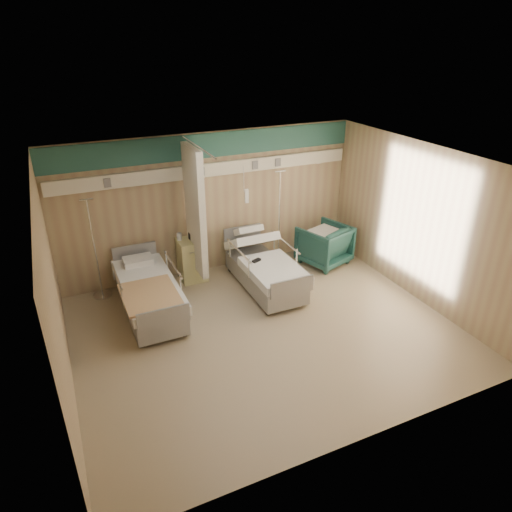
{
  "coord_description": "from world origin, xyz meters",
  "views": [
    {
      "loc": [
        -2.72,
        -5.58,
        4.44
      ],
      "look_at": [
        0.1,
        0.6,
        1.09
      ],
      "focal_mm": 32.0,
      "sensor_mm": 36.0,
      "label": 1
    }
  ],
  "objects_px": {
    "bed_right": "(265,273)",
    "visitor_armchair": "(324,245)",
    "bedside_cabinet": "(192,260)",
    "iv_stand_right": "(278,243)",
    "bed_left": "(150,298)",
    "iv_stand_left": "(100,277)"
  },
  "relations": [
    {
      "from": "bed_left",
      "to": "iv_stand_right",
      "type": "xyz_separation_m",
      "value": [
        2.98,
        0.95,
        0.09
      ]
    },
    {
      "from": "bed_left",
      "to": "visitor_armchair",
      "type": "relative_size",
      "value": 2.32
    },
    {
      "from": "bedside_cabinet",
      "to": "iv_stand_left",
      "type": "relative_size",
      "value": 0.45
    },
    {
      "from": "bedside_cabinet",
      "to": "iv_stand_left",
      "type": "height_order",
      "value": "iv_stand_left"
    },
    {
      "from": "iv_stand_left",
      "to": "visitor_armchair",
      "type": "bearing_deg",
      "value": -6.98
    },
    {
      "from": "bedside_cabinet",
      "to": "iv_stand_right",
      "type": "relative_size",
      "value": 0.43
    },
    {
      "from": "bed_right",
      "to": "bed_left",
      "type": "height_order",
      "value": "same"
    },
    {
      "from": "bedside_cabinet",
      "to": "iv_stand_right",
      "type": "bearing_deg",
      "value": 1.4
    },
    {
      "from": "bed_left",
      "to": "iv_stand_right",
      "type": "relative_size",
      "value": 1.09
    },
    {
      "from": "bed_right",
      "to": "visitor_armchair",
      "type": "height_order",
      "value": "visitor_armchair"
    },
    {
      "from": "bed_right",
      "to": "iv_stand_left",
      "type": "relative_size",
      "value": 1.13
    },
    {
      "from": "visitor_armchair",
      "to": "iv_stand_left",
      "type": "bearing_deg",
      "value": -25.03
    },
    {
      "from": "iv_stand_right",
      "to": "iv_stand_left",
      "type": "xyz_separation_m",
      "value": [
        -3.67,
        0.03,
        -0.01
      ]
    },
    {
      "from": "bedside_cabinet",
      "to": "visitor_armchair",
      "type": "distance_m",
      "value": 2.78
    },
    {
      "from": "bedside_cabinet",
      "to": "visitor_armchair",
      "type": "bearing_deg",
      "value": -9.78
    },
    {
      "from": "bedside_cabinet",
      "to": "iv_stand_left",
      "type": "bearing_deg",
      "value": 177.49
    },
    {
      "from": "bed_right",
      "to": "bedside_cabinet",
      "type": "xyz_separation_m",
      "value": [
        -1.15,
        0.9,
        0.11
      ]
    },
    {
      "from": "bedside_cabinet",
      "to": "iv_stand_right",
      "type": "distance_m",
      "value": 1.93
    },
    {
      "from": "bedside_cabinet",
      "to": "iv_stand_left",
      "type": "xyz_separation_m",
      "value": [
        -1.74,
        0.08,
        -0.03
      ]
    },
    {
      "from": "bed_left",
      "to": "iv_stand_left",
      "type": "relative_size",
      "value": 1.13
    },
    {
      "from": "bed_right",
      "to": "visitor_armchair",
      "type": "xyz_separation_m",
      "value": [
        1.59,
        0.43,
        0.11
      ]
    },
    {
      "from": "visitor_armchair",
      "to": "iv_stand_right",
      "type": "bearing_deg",
      "value": -50.64
    }
  ]
}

